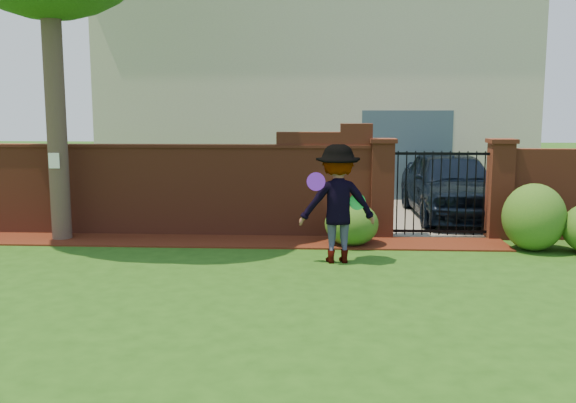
# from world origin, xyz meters

# --- Properties ---
(ground) EXTENTS (80.00, 80.00, 0.01)m
(ground) POSITION_xyz_m (0.00, 0.00, -0.01)
(ground) COLOR #1F4B12
(ground) RESTS_ON ground
(mulch_bed) EXTENTS (11.10, 1.08, 0.03)m
(mulch_bed) POSITION_xyz_m (-0.95, 3.34, 0.01)
(mulch_bed) COLOR #3D150B
(mulch_bed) RESTS_ON ground
(brick_wall) EXTENTS (8.70, 0.31, 2.16)m
(brick_wall) POSITION_xyz_m (-2.01, 4.00, 0.93)
(brick_wall) COLOR maroon
(brick_wall) RESTS_ON ground
(pillar_left) EXTENTS (0.50, 0.50, 1.88)m
(pillar_left) POSITION_xyz_m (2.40, 4.00, 0.96)
(pillar_left) COLOR maroon
(pillar_left) RESTS_ON ground
(pillar_right) EXTENTS (0.50, 0.50, 1.88)m
(pillar_right) POSITION_xyz_m (4.60, 4.00, 0.96)
(pillar_right) COLOR maroon
(pillar_right) RESTS_ON ground
(iron_gate) EXTENTS (1.78, 0.03, 1.60)m
(iron_gate) POSITION_xyz_m (3.50, 4.00, 0.85)
(iron_gate) COLOR black
(iron_gate) RESTS_ON ground
(driveway) EXTENTS (3.20, 8.00, 0.01)m
(driveway) POSITION_xyz_m (3.50, 8.00, 0.01)
(driveway) COLOR slate
(driveway) RESTS_ON ground
(house) EXTENTS (12.40, 6.40, 6.30)m
(house) POSITION_xyz_m (1.00, 12.00, 3.16)
(house) COLOR beige
(house) RESTS_ON ground
(car) EXTENTS (1.89, 4.50, 1.52)m
(car) POSITION_xyz_m (4.16, 6.07, 0.76)
(car) COLOR black
(car) RESTS_ON ground
(paper_notice) EXTENTS (0.20, 0.01, 0.28)m
(paper_notice) POSITION_xyz_m (-3.60, 3.21, 1.50)
(paper_notice) COLOR white
(paper_notice) RESTS_ON tree
(shrub_left) EXTENTS (0.96, 0.96, 0.79)m
(shrub_left) POSITION_xyz_m (1.80, 3.18, 0.39)
(shrub_left) COLOR #215419
(shrub_left) RESTS_ON ground
(shrub_middle) EXTENTS (1.06, 1.06, 1.17)m
(shrub_middle) POSITION_xyz_m (4.91, 2.96, 0.58)
(shrub_middle) COLOR #215419
(shrub_middle) RESTS_ON ground
(man) EXTENTS (1.30, 0.87, 1.88)m
(man) POSITION_xyz_m (1.52, 1.92, 0.94)
(man) COLOR gray
(man) RESTS_ON ground
(frisbee_purple) EXTENTS (0.29, 0.12, 0.29)m
(frisbee_purple) POSITION_xyz_m (1.18, 1.69, 1.32)
(frisbee_purple) COLOR #631DBA
(frisbee_purple) RESTS_ON man
(frisbee_green) EXTENTS (0.27, 0.11, 0.26)m
(frisbee_green) POSITION_xyz_m (1.83, 1.92, 0.98)
(frisbee_green) COLOR green
(frisbee_green) RESTS_ON man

